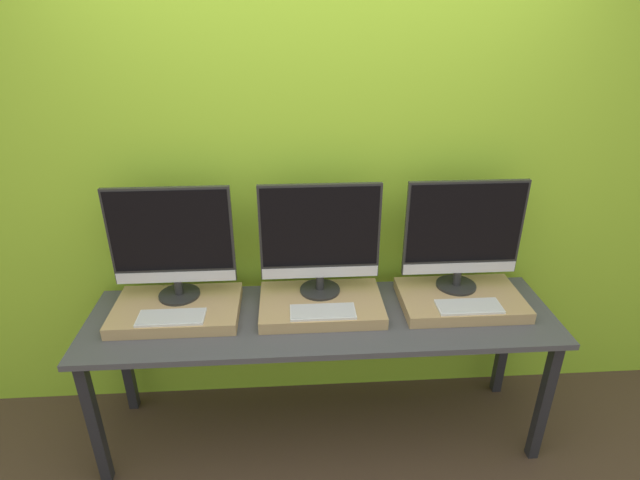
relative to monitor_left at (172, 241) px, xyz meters
name	(u,v)px	position (x,y,z in m)	size (l,w,h in m)	color
ground_plane	(326,476)	(0.70, -0.44, -1.11)	(12.00, 12.00, 0.00)	#4C3828
wall_back	(317,183)	(0.70, 0.24, 0.19)	(8.00, 0.04, 2.60)	#9ED12D
workbench	(322,327)	(0.70, -0.14, -0.43)	(2.27, 0.61, 0.75)	#47474C
wooden_riser_left	(177,310)	(0.00, -0.08, -0.33)	(0.60, 0.39, 0.06)	tan
monitor_left	(172,241)	(0.00, 0.00, 0.00)	(0.58, 0.20, 0.57)	#282828
keyboard_left	(171,317)	(0.00, -0.20, -0.30)	(0.31, 0.13, 0.01)	silver
wooden_riser_center	(321,304)	(0.70, -0.08, -0.33)	(0.60, 0.39, 0.06)	tan
monitor_center	(320,237)	(0.70, 0.00, 0.00)	(0.58, 0.20, 0.57)	#282828
keyboard_center	(323,312)	(0.70, -0.20, -0.30)	(0.31, 0.13, 0.01)	silver
wooden_riser_right	(460,299)	(1.40, -0.08, -0.33)	(0.60, 0.39, 0.06)	tan
monitor_right	(463,233)	(1.40, 0.00, 0.00)	(0.58, 0.20, 0.57)	#282828
keyboard_right	(469,306)	(1.40, -0.20, -0.30)	(0.31, 0.13, 0.01)	silver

